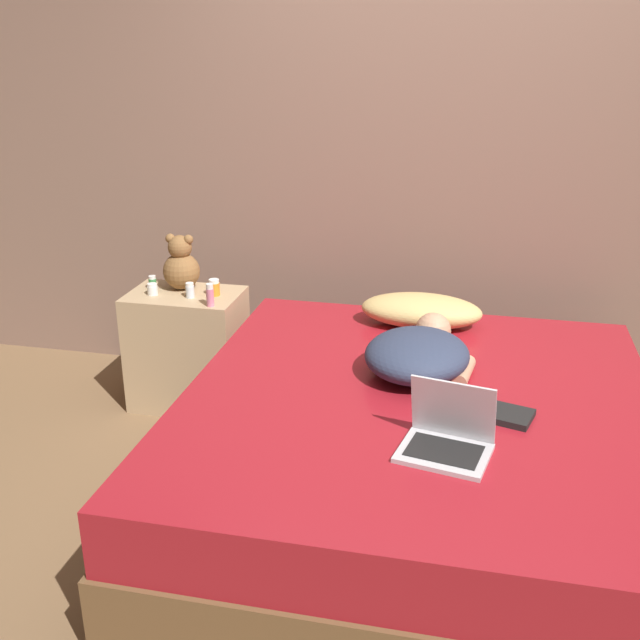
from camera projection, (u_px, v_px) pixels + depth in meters
name	position (u px, v px, depth m)	size (l,w,h in m)	color
ground_plane	(412.00, 515.00, 2.99)	(12.00, 12.00, 0.00)	brown
wall_back	(450.00, 143.00, 3.65)	(8.00, 0.06, 2.60)	#846656
bed	(415.00, 458.00, 2.90)	(1.78, 1.92, 0.53)	brown
nightstand	(188.00, 349.00, 3.80)	(0.55, 0.37, 0.60)	tan
pillow	(421.00, 310.00, 3.45)	(0.56, 0.29, 0.15)	tan
person_lying	(420.00, 353.00, 2.98)	(0.47, 0.63, 0.17)	#2D3851
laptop	(447.00, 436.00, 2.42)	(0.32, 0.28, 0.23)	silver
teddy_bear	(181.00, 265.00, 3.72)	(0.18, 0.18, 0.28)	brown
bottle_orange	(214.00, 288.00, 3.65)	(0.05, 0.05, 0.08)	orange
bottle_green	(153.00, 283.00, 3.75)	(0.04, 0.04, 0.07)	#3D8E4C
bottle_clear	(190.00, 290.00, 3.63)	(0.04, 0.04, 0.07)	silver
bottle_white	(152.00, 289.00, 3.67)	(0.05, 0.05, 0.06)	white
bottle_pink	(210.00, 295.00, 3.50)	(0.04, 0.04, 0.11)	pink
book	(503.00, 414.00, 2.64)	(0.23, 0.19, 0.02)	black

